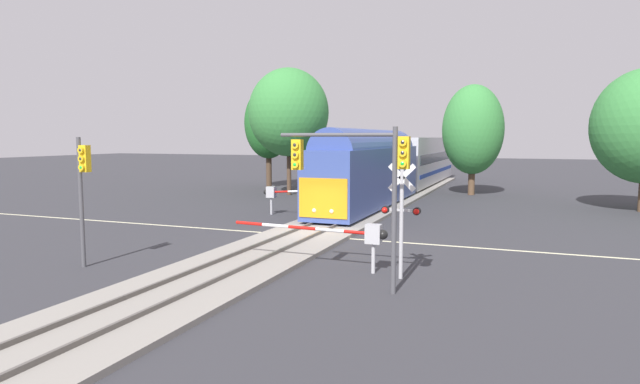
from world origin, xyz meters
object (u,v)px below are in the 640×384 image
crossing_gate_far (283,193)px  traffic_signal_near_right (360,168)px  elm_centre_background (473,130)px  pine_left_background (268,123)px  traffic_signal_near_left (83,181)px  crossing_signal_mast (401,207)px  oak_behind_train (289,112)px  crossing_gate_near (354,234)px  commuter_train (401,163)px

crossing_gate_far → traffic_signal_near_right: (9.49, -14.34, 2.50)m
traffic_signal_near_right → elm_centre_background: bearing=89.2°
crossing_gate_far → pine_left_background: (-9.51, 17.00, 4.87)m
crossing_gate_far → traffic_signal_near_left: traffic_signal_near_left is taller
crossing_signal_mast → oak_behind_train: 28.54m
pine_left_background → traffic_signal_near_right: bearing=-58.8°
crossing_gate_near → crossing_gate_far: crossing_gate_far is taller
commuter_train → traffic_signal_near_left: size_ratio=8.15×
crossing_gate_far → pine_left_background: size_ratio=0.66×
crossing_signal_mast → oak_behind_train: bearing=122.5°
crossing_gate_near → crossing_signal_mast: crossing_signal_mast is taller
crossing_signal_mast → crossing_gate_near: bearing=167.8°
crossing_gate_far → elm_centre_background: elm_centre_background is taller
crossing_gate_near → elm_centre_background: 29.30m
crossing_gate_near → commuter_train: bearing=99.2°
elm_centre_background → pine_left_background: bearing=179.7°
crossing_gate_near → traffic_signal_near_left: 10.35m
crossing_gate_far → traffic_signal_near_left: bearing=-94.2°
traffic_signal_near_left → oak_behind_train: size_ratio=0.46×
traffic_signal_near_right → traffic_signal_near_left: (-10.59, -0.82, -0.63)m
crossing_signal_mast → elm_centre_background: (-0.46, 29.36, 3.07)m
crossing_gate_near → elm_centre_background: bearing=87.3°
crossing_signal_mast → elm_centre_background: size_ratio=0.44×
traffic_signal_near_right → crossing_gate_far: bearing=123.5°
elm_centre_background → crossing_gate_far: bearing=-120.5°
commuter_train → elm_centre_background: (5.69, 2.28, 2.79)m
crossing_gate_near → traffic_signal_near_left: size_ratio=1.26×
elm_centre_background → crossing_gate_near: bearing=-92.7°
crossing_gate_near → oak_behind_train: 27.48m
traffic_signal_near_right → oak_behind_train: (-14.21, 25.66, 3.10)m
crossing_gate_near → crossing_gate_far: bearing=125.4°
crossing_signal_mast → crossing_gate_far: size_ratio=0.63×
pine_left_background → elm_centre_background: (19.45, -0.09, -0.74)m
crossing_gate_near → pine_left_background: bearing=121.9°
commuter_train → crossing_gate_near: commuter_train is taller
oak_behind_train → traffic_signal_near_right: bearing=-61.0°
traffic_signal_near_left → oak_behind_train: (-3.62, 26.48, 3.73)m
commuter_train → traffic_signal_near_left: bearing=-100.2°
commuter_train → traffic_signal_near_left: (-5.36, -29.79, 0.52)m
crossing_gate_near → oak_behind_train: bearing=119.7°
crossing_gate_near → crossing_gate_far: (-8.58, 12.05, 0.05)m
traffic_signal_near_right → pine_left_background: size_ratio=0.53×
oak_behind_train → crossing_signal_mast: bearing=-57.5°
traffic_signal_near_left → elm_centre_background: 34.00m
traffic_signal_near_right → elm_centre_background: (0.46, 31.25, 1.64)m
commuter_train → traffic_signal_near_right: size_ratio=7.65×
crossing_gate_far → crossing_gate_near: bearing=-54.6°
traffic_signal_near_right → oak_behind_train: 29.50m
traffic_signal_near_right → oak_behind_train: oak_behind_train is taller
crossing_gate_near → pine_left_background: pine_left_background is taller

